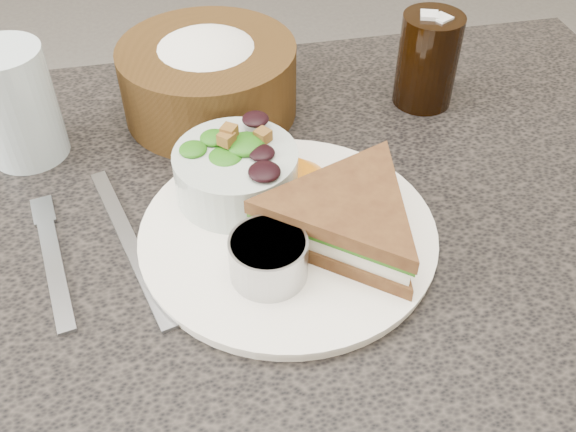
% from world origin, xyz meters
% --- Properties ---
extents(dining_table, '(1.00, 0.70, 0.75)m').
position_xyz_m(dining_table, '(0.00, 0.00, 0.38)').
color(dining_table, black).
rests_on(dining_table, floor).
extents(dinner_plate, '(0.28, 0.28, 0.01)m').
position_xyz_m(dinner_plate, '(0.02, -0.02, 0.76)').
color(dinner_plate, white).
rests_on(dinner_plate, dining_table).
extents(sandwich, '(0.26, 0.26, 0.05)m').
position_xyz_m(sandwich, '(0.07, -0.04, 0.79)').
color(sandwich, brown).
rests_on(sandwich, dinner_plate).
extents(salad_bowl, '(0.12, 0.12, 0.07)m').
position_xyz_m(salad_bowl, '(-0.02, 0.04, 0.80)').
color(salad_bowl, '#AEBCB3').
rests_on(salad_bowl, dinner_plate).
extents(dressing_ramekin, '(0.09, 0.09, 0.04)m').
position_xyz_m(dressing_ramekin, '(-0.01, -0.07, 0.78)').
color(dressing_ramekin, '#9A9B9C').
rests_on(dressing_ramekin, dinner_plate).
extents(orange_wedge, '(0.09, 0.09, 0.03)m').
position_xyz_m(orange_wedge, '(0.04, 0.05, 0.78)').
color(orange_wedge, orange).
rests_on(orange_wedge, dinner_plate).
extents(fork, '(0.05, 0.16, 0.00)m').
position_xyz_m(fork, '(-0.20, -0.01, 0.75)').
color(fork, '#999EA5').
rests_on(fork, dining_table).
extents(knife, '(0.08, 0.22, 0.00)m').
position_xyz_m(knife, '(-0.13, 0.00, 0.75)').
color(knife, '#A0A4AE').
rests_on(knife, dining_table).
extents(bread_basket, '(0.22, 0.22, 0.12)m').
position_xyz_m(bread_basket, '(-0.03, 0.21, 0.81)').
color(bread_basket, '#4C3115').
rests_on(bread_basket, dining_table).
extents(cola_glass, '(0.08, 0.08, 0.12)m').
position_xyz_m(cola_glass, '(0.23, 0.18, 0.81)').
color(cola_glass, black).
rests_on(cola_glass, dining_table).
extents(water_glass, '(0.10, 0.10, 0.13)m').
position_xyz_m(water_glass, '(-0.24, 0.17, 0.81)').
color(water_glass, silver).
rests_on(water_glass, dining_table).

